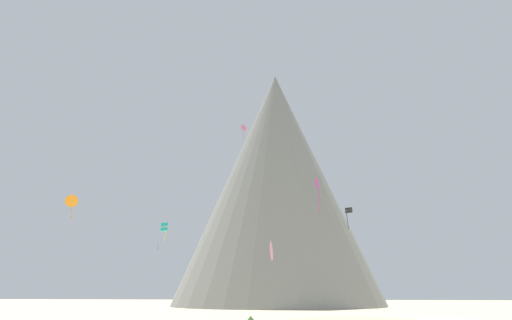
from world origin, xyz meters
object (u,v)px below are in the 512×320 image
(kite_teal_low, at_px, (164,227))
(kite_violet_low, at_px, (158,247))
(kite_rainbow_high, at_px, (243,128))
(kite_black_mid, at_px, (349,211))
(kite_orange_mid, at_px, (72,201))
(kite_pink_low, at_px, (271,251))
(bush_far_right, at_px, (251,320))
(rock_massif, at_px, (278,191))
(kite_magenta_mid, at_px, (317,187))

(kite_teal_low, height_order, kite_violet_low, kite_teal_low)
(kite_rainbow_high, relative_size, kite_black_mid, 0.97)
(kite_orange_mid, distance_m, kite_violet_low, 21.94)
(kite_rainbow_high, bearing_deg, kite_violet_low, -1.93)
(kite_pink_low, bearing_deg, kite_orange_mid, -101.93)
(bush_far_right, distance_m, kite_violet_low, 30.79)
(kite_violet_low, xyz_separation_m, kite_black_mid, (32.81, -7.84, 4.37))
(kite_violet_low, bearing_deg, rock_massif, 9.27)
(kite_violet_low, relative_size, kite_pink_low, 0.48)
(kite_pink_low, bearing_deg, kite_violet_low, -145.85)
(kite_pink_low, bearing_deg, rock_massif, 170.80)
(kite_teal_low, bearing_deg, kite_violet_low, -173.40)
(rock_massif, xyz_separation_m, kite_pink_low, (5.21, -72.41, -23.53))
(bush_far_right, height_order, rock_massif, rock_massif)
(kite_rainbow_high, height_order, kite_violet_low, kite_rainbow_high)
(kite_pink_low, relative_size, kite_magenta_mid, 0.48)
(kite_teal_low, height_order, kite_black_mid, kite_black_mid)
(bush_far_right, xyz_separation_m, kite_teal_low, (-15.04, 10.55, 12.83))
(kite_teal_low, distance_m, kite_pink_low, 20.50)
(kite_magenta_mid, bearing_deg, rock_massif, 78.91)
(kite_rainbow_high, relative_size, kite_magenta_mid, 0.59)
(bush_far_right, height_order, kite_rainbow_high, kite_rainbow_high)
(rock_massif, distance_m, kite_magenta_mid, 63.71)
(kite_teal_low, distance_m, kite_violet_low, 11.66)
(rock_massif, bearing_deg, kite_violet_low, -107.90)
(bush_far_right, xyz_separation_m, rock_massif, (-2.82, 73.24, 31.71))
(kite_violet_low, distance_m, kite_black_mid, 34.02)
(kite_violet_low, xyz_separation_m, kite_magenta_mid, (28.19, -9.16, 7.87))
(kite_orange_mid, height_order, kite_pink_low, kite_orange_mid)
(kite_rainbow_high, xyz_separation_m, kite_black_mid, (20.08, -21.98, -22.46))
(kite_orange_mid, xyz_separation_m, kite_black_mid, (37.92, 13.05, 0.06))
(kite_black_mid, bearing_deg, kite_teal_low, -142.37)
(kite_violet_low, bearing_deg, kite_rainbow_high, -14.82)
(kite_orange_mid, relative_size, kite_magenta_mid, 0.66)
(rock_massif, distance_m, kite_violet_low, 58.66)
(kite_rainbow_high, height_order, kite_black_mid, kite_rainbow_high)
(kite_rainbow_high, bearing_deg, kite_magenta_mid, 73.63)
(kite_teal_low, relative_size, kite_violet_low, 2.42)
(kite_teal_low, xyz_separation_m, kite_black_mid, (28.19, 2.68, 2.38))
(rock_massif, bearing_deg, kite_magenta_mid, -79.52)
(rock_massif, bearing_deg, kite_pink_low, -85.88)
(kite_rainbow_high, relative_size, kite_orange_mid, 0.90)
(rock_massif, bearing_deg, kite_orange_mid, -106.72)
(kite_violet_low, relative_size, kite_magenta_mid, 0.23)
(rock_massif, height_order, kite_black_mid, rock_massif)
(bush_far_right, height_order, kite_teal_low, kite_teal_low)
(bush_far_right, height_order, kite_violet_low, kite_violet_low)
(kite_violet_low, height_order, kite_pink_low, kite_violet_low)
(kite_teal_low, relative_size, kite_magenta_mid, 0.56)
(kite_teal_low, distance_m, kite_rainbow_high, 35.93)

